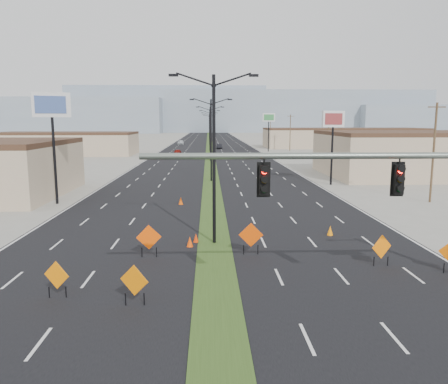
{
  "coord_description": "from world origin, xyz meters",
  "views": [
    {
      "loc": [
        -0.32,
        -13.75,
        7.34
      ],
      "look_at": [
        0.58,
        11.77,
        3.2
      ],
      "focal_mm": 35.0,
      "sensor_mm": 36.0,
      "label": 1
    }
  ],
  "objects_px": {
    "streetlight_0": "(214,154)",
    "construction_sign_0": "(57,276)",
    "streetlight_5": "(209,127)",
    "streetlight_1": "(211,137)",
    "signal_mast": "(447,191)",
    "cone_3": "(181,201)",
    "car_mid": "(219,146)",
    "pole_sign_west": "(52,113)",
    "cone_2": "(330,231)",
    "streetlight_2": "(210,132)",
    "car_far": "(181,143)",
    "cone_1": "(190,242)",
    "pole_sign_east_far": "(269,120)",
    "cone_0": "(196,238)",
    "construction_sign_4": "(382,248)",
    "streetlight_3": "(210,129)",
    "construction_sign_2": "(149,238)",
    "car_left": "(177,152)",
    "construction_sign_3": "(251,236)",
    "construction_sign_1": "(134,282)",
    "streetlight_4": "(209,128)",
    "streetlight_6": "(209,126)",
    "pole_sign_east_near": "(333,125)"
  },
  "relations": [
    {
      "from": "streetlight_0",
      "to": "construction_sign_0",
      "type": "relative_size",
      "value": 6.27
    },
    {
      "from": "streetlight_5",
      "to": "streetlight_1",
      "type": "bearing_deg",
      "value": -90.0
    },
    {
      "from": "signal_mast",
      "to": "cone_3",
      "type": "xyz_separation_m",
      "value": [
        -11.38,
        22.59,
        -4.45
      ]
    },
    {
      "from": "construction_sign_0",
      "to": "streetlight_0",
      "type": "bearing_deg",
      "value": 69.71
    },
    {
      "from": "car_mid",
      "to": "construction_sign_0",
      "type": "distance_m",
      "value": 101.25
    },
    {
      "from": "streetlight_5",
      "to": "pole_sign_west",
      "type": "bearing_deg",
      "value": -96.31
    },
    {
      "from": "streetlight_1",
      "to": "streetlight_5",
      "type": "xyz_separation_m",
      "value": [
        0.0,
        112.0,
        0.0
      ]
    },
    {
      "from": "pole_sign_west",
      "to": "cone_2",
      "type": "bearing_deg",
      "value": -52.71
    },
    {
      "from": "streetlight_2",
      "to": "car_far",
      "type": "xyz_separation_m",
      "value": [
        -9.18,
        57.97,
        -4.73
      ]
    },
    {
      "from": "signal_mast",
      "to": "cone_1",
      "type": "xyz_separation_m",
      "value": [
        -10.01,
        9.25,
        -4.47
      ]
    },
    {
      "from": "cone_2",
      "to": "pole_sign_east_far",
      "type": "xyz_separation_m",
      "value": [
        6.84,
        79.94,
        7.27
      ]
    },
    {
      "from": "cone_0",
      "to": "cone_3",
      "type": "distance_m",
      "value": 12.5
    },
    {
      "from": "construction_sign_4",
      "to": "cone_1",
      "type": "height_order",
      "value": "construction_sign_4"
    },
    {
      "from": "streetlight_3",
      "to": "construction_sign_2",
      "type": "distance_m",
      "value": 86.85
    },
    {
      "from": "car_left",
      "to": "pole_sign_east_far",
      "type": "relative_size",
      "value": 0.41
    },
    {
      "from": "streetlight_0",
      "to": "cone_1",
      "type": "xyz_separation_m",
      "value": [
        -1.46,
        -0.75,
        -5.1
      ]
    },
    {
      "from": "car_far",
      "to": "construction_sign_4",
      "type": "relative_size",
      "value": 2.89
    },
    {
      "from": "car_left",
      "to": "cone_1",
      "type": "xyz_separation_m",
      "value": [
        5.65,
        -70.56,
        -0.33
      ]
    },
    {
      "from": "construction_sign_3",
      "to": "streetlight_5",
      "type": "bearing_deg",
      "value": 95.49
    },
    {
      "from": "streetlight_1",
      "to": "construction_sign_2",
      "type": "height_order",
      "value": "streetlight_1"
    },
    {
      "from": "signal_mast",
      "to": "cone_2",
      "type": "relative_size",
      "value": 25.13
    },
    {
      "from": "signal_mast",
      "to": "car_left",
      "type": "distance_m",
      "value": 81.44
    },
    {
      "from": "signal_mast",
      "to": "streetlight_0",
      "type": "bearing_deg",
      "value": 130.54
    },
    {
      "from": "car_left",
      "to": "construction_sign_2",
      "type": "height_order",
      "value": "construction_sign_2"
    },
    {
      "from": "signal_mast",
      "to": "streetlight_5",
      "type": "xyz_separation_m",
      "value": [
        -8.56,
        150.0,
        0.63
      ]
    },
    {
      "from": "signal_mast",
      "to": "pole_sign_west",
      "type": "height_order",
      "value": "pole_sign_west"
    },
    {
      "from": "cone_0",
      "to": "cone_2",
      "type": "relative_size",
      "value": 0.88
    },
    {
      "from": "signal_mast",
      "to": "streetlight_2",
      "type": "xyz_separation_m",
      "value": [
        -8.56,
        66.0,
        0.63
      ]
    },
    {
      "from": "signal_mast",
      "to": "construction_sign_1",
      "type": "xyz_separation_m",
      "value": [
        -11.87,
        1.0,
        -3.79
      ]
    },
    {
      "from": "signal_mast",
      "to": "construction_sign_2",
      "type": "distance_m",
      "value": 14.66
    },
    {
      "from": "construction_sign_3",
      "to": "cone_0",
      "type": "relative_size",
      "value": 3.17
    },
    {
      "from": "streetlight_4",
      "to": "car_mid",
      "type": "height_order",
      "value": "streetlight_4"
    },
    {
      "from": "car_far",
      "to": "construction_sign_0",
      "type": "bearing_deg",
      "value": -91.73
    },
    {
      "from": "streetlight_6",
      "to": "construction_sign_1",
      "type": "bearing_deg",
      "value": -91.07
    },
    {
      "from": "car_mid",
      "to": "cone_0",
      "type": "bearing_deg",
      "value": -88.59
    },
    {
      "from": "construction_sign_4",
      "to": "car_left",
      "type": "bearing_deg",
      "value": 79.91
    },
    {
      "from": "construction_sign_4",
      "to": "car_far",
      "type": "bearing_deg",
      "value": 76.54
    },
    {
      "from": "construction_sign_1",
      "to": "pole_sign_east_far",
      "type": "distance_m",
      "value": 92.46
    },
    {
      "from": "streetlight_3",
      "to": "car_mid",
      "type": "height_order",
      "value": "streetlight_3"
    },
    {
      "from": "streetlight_3",
      "to": "cone_0",
      "type": "relative_size",
      "value": 17.49
    },
    {
      "from": "car_left",
      "to": "construction_sign_1",
      "type": "xyz_separation_m",
      "value": [
        3.79,
        -78.81,
        0.35
      ]
    },
    {
      "from": "construction_sign_0",
      "to": "cone_1",
      "type": "height_order",
      "value": "construction_sign_0"
    },
    {
      "from": "pole_sign_east_far",
      "to": "construction_sign_3",
      "type": "bearing_deg",
      "value": -95.76
    },
    {
      "from": "streetlight_0",
      "to": "car_left",
      "type": "xyz_separation_m",
      "value": [
        -7.11,
        69.81,
        -4.77
      ]
    },
    {
      "from": "car_far",
      "to": "pole_sign_west",
      "type": "bearing_deg",
      "value": -95.64
    },
    {
      "from": "streetlight_2",
      "to": "signal_mast",
      "type": "bearing_deg",
      "value": -82.61
    },
    {
      "from": "car_mid",
      "to": "signal_mast",
      "type": "bearing_deg",
      "value": -82.97
    },
    {
      "from": "streetlight_5",
      "to": "streetlight_6",
      "type": "relative_size",
      "value": 1.0
    },
    {
      "from": "car_far",
      "to": "streetlight_6",
      "type": "bearing_deg",
      "value": 77.47
    },
    {
      "from": "streetlight_3",
      "to": "pole_sign_east_near",
      "type": "relative_size",
      "value": 1.17
    }
  ]
}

